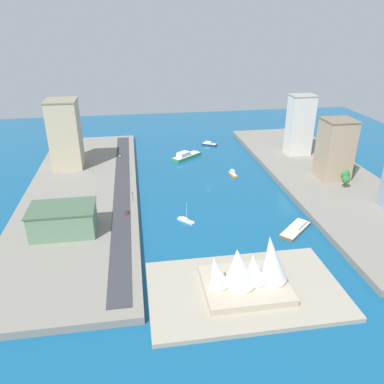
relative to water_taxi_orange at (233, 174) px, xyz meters
The scene contains 19 objects.
ground_plane 27.82m from the water_taxi_orange, 39.12° to the left, with size 440.00×440.00×0.00m, color #145684.
quay_west 64.06m from the water_taxi_orange, 164.11° to the left, with size 70.00×240.00×3.52m, color gray.
quay_east 106.19m from the water_taxi_orange, ahead, with size 70.00×240.00×3.52m, color gray.
peninsula_point 128.26m from the water_taxi_orange, 77.66° to the left, with size 80.63×48.59×2.00m, color #A89E89.
road_strip 80.98m from the water_taxi_orange, 12.51° to the left, with size 10.15×228.00×0.15m, color #38383D.
water_taxi_orange is the anchor object (origin of this frame).
sailboat_small_white 75.82m from the water_taxi_orange, 55.11° to the left, with size 9.17×9.66×11.76m.
barge_flat_brown 81.72m from the water_taxi_orange, 99.99° to the left, with size 22.95×22.05×3.11m.
patrol_launch_navy 72.76m from the water_taxi_orange, 87.79° to the right, with size 13.67×11.17×3.26m.
ferry_green_doubledeck 50.62m from the water_taxi_orange, 55.75° to the right, with size 26.26×23.27×5.90m.
hotel_broad_white 72.75m from the water_taxi_orange, 153.77° to the right, with size 18.91×14.93×47.00m.
apartment_midrise_tan 71.27m from the water_taxi_orange, 161.19° to the left, with size 20.09×20.06×40.73m.
office_block_beige 124.13m from the water_taxi_orange, 13.57° to the right, with size 21.48×23.57×49.24m.
terminal_long_green 128.30m from the water_taxi_orange, 32.79° to the left, with size 33.00×21.64×14.46m.
sedan_silver 93.14m from the water_taxi_orange, 29.36° to the right, with size 2.04×4.91×1.61m.
pickup_red 93.16m from the water_taxi_orange, 35.27° to the left, with size 2.20×4.39×1.54m.
traffic_light_waterfront 82.58m from the water_taxi_orange, 28.49° to the left, with size 0.36×0.36×6.50m.
opera_landmark 128.46m from the water_taxi_orange, 77.99° to the left, with size 35.54×28.29×25.28m.
park_tree_cluster 77.19m from the water_taxi_orange, 156.33° to the left, with size 18.93×22.42×8.78m.
Camera 1 is at (47.56, 229.30, 105.02)m, focal length 35.46 mm.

